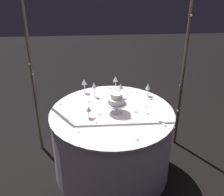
{
  "coord_description": "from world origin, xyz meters",
  "views": [
    {
      "loc": [
        -0.18,
        -2.53,
        2.27
      ],
      "look_at": [
        0.0,
        0.0,
        0.95
      ],
      "focal_mm": 45.12,
      "sensor_mm": 36.0,
      "label": 1
    }
  ],
  "objects_px": {
    "wine_glass_4": "(120,87)",
    "wine_glass_5": "(115,80)",
    "main_table": "(112,143)",
    "tiered_cake": "(116,100)",
    "decorative_arch": "(109,41)",
    "wine_glass_3": "(84,83)",
    "cake_knife": "(158,120)",
    "wine_glass_0": "(94,86)",
    "wine_glass_1": "(148,87)",
    "wine_glass_2": "(89,109)"
  },
  "relations": [
    {
      "from": "decorative_arch",
      "to": "main_table",
      "type": "height_order",
      "value": "decorative_arch"
    },
    {
      "from": "wine_glass_1",
      "to": "wine_glass_5",
      "type": "bearing_deg",
      "value": 151.45
    },
    {
      "from": "wine_glass_2",
      "to": "wine_glass_3",
      "type": "distance_m",
      "value": 0.58
    },
    {
      "from": "cake_knife",
      "to": "wine_glass_3",
      "type": "bearing_deg",
      "value": 137.35
    },
    {
      "from": "main_table",
      "to": "tiered_cake",
      "type": "bearing_deg",
      "value": -4.03
    },
    {
      "from": "tiered_cake",
      "to": "wine_glass_4",
      "type": "height_order",
      "value": "tiered_cake"
    },
    {
      "from": "tiered_cake",
      "to": "wine_glass_3",
      "type": "height_order",
      "value": "tiered_cake"
    },
    {
      "from": "main_table",
      "to": "wine_glass_3",
      "type": "bearing_deg",
      "value": 120.8
    },
    {
      "from": "wine_glass_0",
      "to": "main_table",
      "type": "bearing_deg",
      "value": -64.84
    },
    {
      "from": "main_table",
      "to": "wine_glass_1",
      "type": "bearing_deg",
      "value": 38.9
    },
    {
      "from": "decorative_arch",
      "to": "wine_glass_5",
      "type": "distance_m",
      "value": 0.51
    },
    {
      "from": "wine_glass_0",
      "to": "wine_glass_3",
      "type": "xyz_separation_m",
      "value": [
        -0.11,
        0.11,
        -0.0
      ]
    },
    {
      "from": "tiered_cake",
      "to": "wine_glass_0",
      "type": "bearing_deg",
      "value": 120.24
    },
    {
      "from": "decorative_arch",
      "to": "wine_glass_4",
      "type": "xyz_separation_m",
      "value": [
        0.12,
        -0.13,
        -0.5
      ]
    },
    {
      "from": "wine_glass_1",
      "to": "main_table",
      "type": "bearing_deg",
      "value": -141.1
    },
    {
      "from": "main_table",
      "to": "wine_glass_3",
      "type": "relative_size",
      "value": 7.69
    },
    {
      "from": "wine_glass_5",
      "to": "cake_knife",
      "type": "relative_size",
      "value": 0.62
    },
    {
      "from": "wine_glass_4",
      "to": "wine_glass_5",
      "type": "bearing_deg",
      "value": 100.87
    },
    {
      "from": "wine_glass_1",
      "to": "wine_glass_3",
      "type": "xyz_separation_m",
      "value": [
        -0.73,
        0.14,
        0.02
      ]
    },
    {
      "from": "wine_glass_3",
      "to": "wine_glass_5",
      "type": "xyz_separation_m",
      "value": [
        0.37,
        0.06,
        -0.0
      ]
    },
    {
      "from": "decorative_arch",
      "to": "wine_glass_0",
      "type": "bearing_deg",
      "value": -151.29
    },
    {
      "from": "wine_glass_0",
      "to": "cake_knife",
      "type": "relative_size",
      "value": 0.63
    },
    {
      "from": "wine_glass_4",
      "to": "wine_glass_5",
      "type": "distance_m",
      "value": 0.21
    },
    {
      "from": "wine_glass_1",
      "to": "decorative_arch",
      "type": "bearing_deg",
      "value": 164.62
    },
    {
      "from": "wine_glass_0",
      "to": "wine_glass_1",
      "type": "relative_size",
      "value": 1.15
    },
    {
      "from": "decorative_arch",
      "to": "wine_glass_3",
      "type": "relative_size",
      "value": 12.96
    },
    {
      "from": "tiered_cake",
      "to": "wine_glass_5",
      "type": "xyz_separation_m",
      "value": [
        0.04,
        0.55,
        -0.01
      ]
    },
    {
      "from": "wine_glass_2",
      "to": "wine_glass_5",
      "type": "xyz_separation_m",
      "value": [
        0.32,
        0.64,
        0.03
      ]
    },
    {
      "from": "decorative_arch",
      "to": "wine_glass_4",
      "type": "bearing_deg",
      "value": -47.39
    },
    {
      "from": "wine_glass_0",
      "to": "wine_glass_5",
      "type": "height_order",
      "value": "wine_glass_0"
    },
    {
      "from": "tiered_cake",
      "to": "wine_glass_4",
      "type": "xyz_separation_m",
      "value": [
        0.08,
        0.35,
        -0.01
      ]
    },
    {
      "from": "decorative_arch",
      "to": "wine_glass_2",
      "type": "bearing_deg",
      "value": -113.03
    },
    {
      "from": "tiered_cake",
      "to": "cake_knife",
      "type": "distance_m",
      "value": 0.46
    },
    {
      "from": "wine_glass_2",
      "to": "decorative_arch",
      "type": "bearing_deg",
      "value": 66.97
    },
    {
      "from": "tiered_cake",
      "to": "wine_glass_5",
      "type": "relative_size",
      "value": 1.27
    },
    {
      "from": "decorative_arch",
      "to": "cake_knife",
      "type": "height_order",
      "value": "decorative_arch"
    },
    {
      "from": "wine_glass_0",
      "to": "tiered_cake",
      "type": "bearing_deg",
      "value": -59.76
    },
    {
      "from": "decorative_arch",
      "to": "tiered_cake",
      "type": "xyz_separation_m",
      "value": [
        0.05,
        -0.48,
        -0.49
      ]
    },
    {
      "from": "wine_glass_2",
      "to": "wine_glass_4",
      "type": "bearing_deg",
      "value": 50.09
    },
    {
      "from": "tiered_cake",
      "to": "wine_glass_4",
      "type": "bearing_deg",
      "value": 77.68
    },
    {
      "from": "main_table",
      "to": "wine_glass_1",
      "type": "relative_size",
      "value": 8.49
    },
    {
      "from": "wine_glass_0",
      "to": "wine_glass_2",
      "type": "distance_m",
      "value": 0.47
    },
    {
      "from": "decorative_arch",
      "to": "main_table",
      "type": "distance_m",
      "value": 1.12
    },
    {
      "from": "decorative_arch",
      "to": "cake_knife",
      "type": "distance_m",
      "value": 1.01
    },
    {
      "from": "decorative_arch",
      "to": "wine_glass_4",
      "type": "height_order",
      "value": "decorative_arch"
    },
    {
      "from": "decorative_arch",
      "to": "tiered_cake",
      "type": "relative_size",
      "value": 10.0
    },
    {
      "from": "wine_glass_2",
      "to": "cake_knife",
      "type": "relative_size",
      "value": 0.47
    },
    {
      "from": "main_table",
      "to": "cake_knife",
      "type": "distance_m",
      "value": 0.62
    },
    {
      "from": "wine_glass_0",
      "to": "wine_glass_4",
      "type": "bearing_deg",
      "value": -6.71
    },
    {
      "from": "main_table",
      "to": "cake_knife",
      "type": "height_order",
      "value": "cake_knife"
    }
  ]
}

